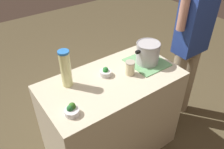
# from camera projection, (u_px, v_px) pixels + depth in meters

# --- Properties ---
(ground_plane) EXTENTS (8.00, 8.00, 0.00)m
(ground_plane) POSITION_uv_depth(u_px,v_px,m) (112.00, 146.00, 2.49)
(ground_plane) COLOR brown
(counter_slab) EXTENTS (1.21, 0.64, 0.91)m
(counter_slab) POSITION_uv_depth(u_px,v_px,m) (112.00, 117.00, 2.22)
(counter_slab) COLOR beige
(counter_slab) RESTS_ON ground_plane
(dish_cloth) EXTENTS (0.32, 0.34, 0.01)m
(dish_cloth) POSITION_uv_depth(u_px,v_px,m) (147.00, 62.00, 2.15)
(dish_cloth) COLOR #71B274
(dish_cloth) RESTS_ON counter_slab
(cooking_pot) EXTENTS (0.28, 0.22, 0.20)m
(cooking_pot) POSITION_uv_depth(u_px,v_px,m) (148.00, 52.00, 2.09)
(cooking_pot) COLOR #B7B7BC
(cooking_pot) RESTS_ON dish_cloth
(lemonade_pitcher) EXTENTS (0.09, 0.09, 0.32)m
(lemonade_pitcher) POSITION_uv_depth(u_px,v_px,m) (66.00, 69.00, 1.80)
(lemonade_pitcher) COLOR #F0F3A4
(lemonade_pitcher) RESTS_ON counter_slab
(mason_jar) EXTENTS (0.08, 0.08, 0.12)m
(mason_jar) POSITION_uv_depth(u_px,v_px,m) (130.00, 68.00, 1.98)
(mason_jar) COLOR beige
(mason_jar) RESTS_ON counter_slab
(broccoli_bowl_front) EXTENTS (0.10, 0.10, 0.08)m
(broccoli_bowl_front) POSITION_uv_depth(u_px,v_px,m) (106.00, 72.00, 1.98)
(broccoli_bowl_front) COLOR silver
(broccoli_bowl_front) RESTS_ON counter_slab
(broccoli_bowl_center) EXTENTS (0.11, 0.11, 0.08)m
(broccoli_bowl_center) POSITION_uv_depth(u_px,v_px,m) (72.00, 110.00, 1.61)
(broccoli_bowl_center) COLOR silver
(broccoli_bowl_center) RESTS_ON counter_slab
(person_cook) EXTENTS (0.50, 0.20, 1.67)m
(person_cook) POSITION_uv_depth(u_px,v_px,m) (190.00, 47.00, 2.36)
(person_cook) COLOR tan
(person_cook) RESTS_ON ground_plane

